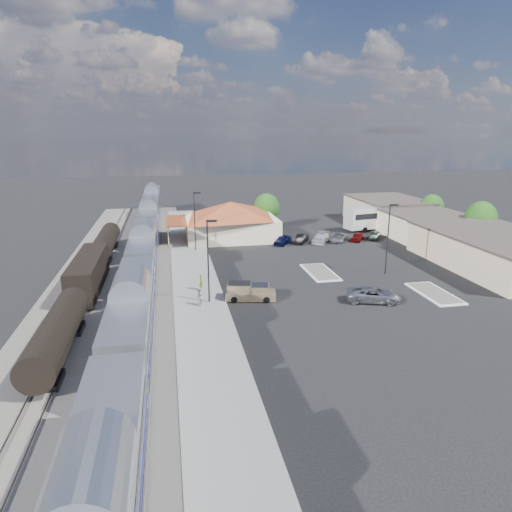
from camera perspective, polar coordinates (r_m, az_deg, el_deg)
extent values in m
plane|color=black|center=(56.26, 4.80, -2.95)|extent=(280.00, 280.00, 0.00)
cube|color=#4C4944|center=(62.21, -16.28, -1.67)|extent=(16.00, 100.00, 0.12)
cube|color=gray|center=(60.03, -7.87, -1.77)|extent=(5.50, 92.00, 0.18)
cube|color=silver|center=(38.32, -15.12, -7.56)|extent=(3.00, 20.00, 5.00)
cube|color=black|center=(39.45, -14.84, -11.24)|extent=(2.20, 16.00, 0.60)
cube|color=silver|center=(58.24, -13.82, 0.42)|extent=(3.00, 20.00, 5.00)
cube|color=black|center=(58.98, -13.65, -2.16)|extent=(2.20, 16.00, 0.60)
cube|color=silver|center=(78.72, -13.19, 4.29)|extent=(3.00, 20.00, 5.00)
cube|color=black|center=(79.27, -13.06, 2.34)|extent=(2.20, 16.00, 0.60)
cube|color=silver|center=(99.42, -12.81, 6.56)|extent=(3.00, 20.00, 5.00)
cube|color=black|center=(99.86, -12.72, 5.00)|extent=(2.20, 16.00, 0.60)
cylinder|color=black|center=(40.17, -23.62, -8.74)|extent=(2.80, 14.00, 2.80)
cube|color=black|center=(40.90, -23.35, -11.06)|extent=(2.20, 12.00, 0.60)
cube|color=black|center=(54.90, -20.21, -1.93)|extent=(2.80, 14.00, 3.60)
cube|color=black|center=(55.46, -20.03, -3.80)|extent=(2.20, 12.00, 0.60)
cylinder|color=black|center=(70.24, -18.27, 1.81)|extent=(2.80, 14.00, 2.80)
cube|color=black|center=(70.66, -18.14, 0.39)|extent=(2.20, 12.00, 0.60)
cube|color=beige|center=(77.67, -3.17, 3.59)|extent=(15.00, 12.00, 3.60)
pyramid|color=brown|center=(77.10, -3.20, 5.84)|extent=(15.30, 12.24, 2.60)
cube|color=brown|center=(76.71, -9.95, 4.37)|extent=(3.20, 9.60, 0.25)
cube|color=#C6B28C|center=(68.60, 27.99, 0.46)|extent=(14.00, 22.00, 4.20)
cube|color=#3F3833|center=(68.12, 28.22, 2.28)|extent=(14.40, 22.40, 0.30)
cube|color=#C6B28C|center=(82.95, 20.33, 3.55)|extent=(12.00, 18.00, 4.00)
cube|color=#3F3833|center=(82.58, 20.47, 5.01)|extent=(12.40, 18.40, 0.30)
cube|color=#C6B28C|center=(94.93, 16.03, 5.45)|extent=(12.00, 16.00, 4.50)
cube|color=#3F3833|center=(94.57, 16.14, 6.88)|extent=(12.40, 16.40, 0.30)
cube|color=silver|center=(59.21, 8.02, -2.03)|extent=(3.30, 7.50, 0.15)
cube|color=#4C4944|center=(59.19, 8.02, -1.95)|extent=(2.70, 6.90, 0.10)
cube|color=silver|center=(54.90, 21.40, -4.38)|extent=(3.30, 7.50, 0.15)
cube|color=#4C4944|center=(54.87, 21.41, -4.30)|extent=(2.70, 6.90, 0.10)
cylinder|color=black|center=(47.36, -6.00, -0.81)|extent=(0.16, 0.16, 9.00)
cube|color=black|center=(46.39, -5.53, 4.39)|extent=(1.00, 0.25, 0.22)
cylinder|color=black|center=(68.72, -7.66, 4.22)|extent=(0.16, 0.16, 9.00)
cube|color=black|center=(68.05, -7.37, 7.83)|extent=(1.00, 0.25, 0.22)
cylinder|color=black|center=(59.37, 16.13, 1.98)|extent=(0.16, 0.16, 9.00)
cube|color=black|center=(58.79, 16.88, 6.12)|extent=(1.00, 0.25, 0.22)
cylinder|color=#382314|center=(81.56, 26.06, 2.34)|extent=(0.30, 0.30, 2.86)
ellipsoid|color=#144714|center=(81.05, 26.29, 4.26)|extent=(4.94, 4.94, 5.46)
cylinder|color=#382314|center=(92.88, 20.96, 4.21)|extent=(0.30, 0.30, 2.55)
ellipsoid|color=#144714|center=(92.48, 21.10, 5.72)|extent=(4.41, 4.41, 4.87)
cylinder|color=#382314|center=(84.84, 1.31, 4.31)|extent=(0.30, 0.30, 2.73)
ellipsoid|color=#144714|center=(84.37, 1.32, 6.09)|extent=(4.71, 4.71, 5.21)
cube|color=tan|center=(49.30, -0.69, -4.92)|extent=(5.64, 2.95, 0.88)
cube|color=tan|center=(49.07, -0.70, -4.17)|extent=(2.36, 2.21, 0.93)
cube|color=tan|center=(49.03, -0.70, -4.06)|extent=(2.88, 2.31, 1.07)
cylinder|color=black|center=(48.55, 1.33, -5.48)|extent=(0.74, 0.40, 0.70)
cylinder|color=black|center=(50.19, 1.29, -4.77)|extent=(0.74, 0.40, 0.70)
cylinder|color=black|center=(48.60, -2.74, -5.47)|extent=(0.74, 0.40, 0.70)
cylinder|color=black|center=(50.24, -2.65, -4.76)|extent=(0.74, 0.40, 0.70)
imported|color=#96999E|center=(50.27, 14.46, -4.71)|extent=(6.20, 4.24, 1.58)
cube|color=silver|center=(87.17, 15.20, 4.80)|extent=(13.99, 5.55, 3.88)
cube|color=black|center=(87.09, 15.22, 5.10)|extent=(12.93, 5.38, 1.03)
cylinder|color=black|center=(89.46, 18.08, 3.58)|extent=(1.07, 0.53, 1.03)
cylinder|color=black|center=(91.47, 17.02, 3.91)|extent=(1.07, 0.53, 1.03)
cylinder|color=black|center=(84.08, 13.41, 3.20)|extent=(1.07, 0.53, 1.03)
cylinder|color=black|center=(86.21, 12.39, 3.56)|extent=(1.07, 0.53, 1.03)
imported|color=#B3D944|center=(51.99, -6.85, -3.27)|extent=(0.67, 0.80, 1.87)
imported|color=silver|center=(47.52, -7.11, -5.13)|extent=(0.71, 0.90, 1.81)
imported|color=#0C103F|center=(73.36, 3.35, 2.03)|extent=(3.96, 4.48, 1.47)
imported|color=black|center=(74.49, 5.68, 2.15)|extent=(3.49, 4.31, 1.38)
imported|color=silver|center=(75.16, 8.09, 2.23)|extent=(4.46, 5.46, 1.49)
imported|color=gray|center=(76.54, 10.28, 2.31)|extent=(4.46, 5.16, 1.32)
imported|color=maroon|center=(77.47, 12.57, 2.36)|extent=(3.71, 4.20, 1.37)
imported|color=black|center=(79.06, 14.62, 2.46)|extent=(3.31, 4.04, 1.29)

